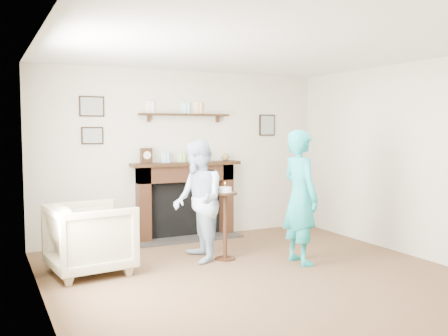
{
  "coord_description": "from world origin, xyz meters",
  "views": [
    {
      "loc": [
        -2.75,
        -4.49,
        1.66
      ],
      "look_at": [
        -0.1,
        0.9,
        1.17
      ],
      "focal_mm": 40.0,
      "sensor_mm": 36.0,
      "label": 1
    }
  ],
  "objects_px": {
    "man": "(198,261)",
    "armchair": "(91,273)",
    "pedestal_table": "(225,212)",
    "woman": "(300,263)"
  },
  "relations": [
    {
      "from": "armchair",
      "to": "man",
      "type": "bearing_deg",
      "value": -99.39
    },
    {
      "from": "pedestal_table",
      "to": "man",
      "type": "bearing_deg",
      "value": 164.09
    },
    {
      "from": "woman",
      "to": "pedestal_table",
      "type": "bearing_deg",
      "value": 54.83
    },
    {
      "from": "armchair",
      "to": "woman",
      "type": "bearing_deg",
      "value": -113.14
    },
    {
      "from": "armchair",
      "to": "pedestal_table",
      "type": "relative_size",
      "value": 0.91
    },
    {
      "from": "man",
      "to": "armchair",
      "type": "bearing_deg",
      "value": -84.89
    },
    {
      "from": "man",
      "to": "pedestal_table",
      "type": "xyz_separation_m",
      "value": [
        0.33,
        -0.09,
        0.6
      ]
    },
    {
      "from": "pedestal_table",
      "to": "woman",
      "type": "bearing_deg",
      "value": -36.21
    },
    {
      "from": "armchair",
      "to": "pedestal_table",
      "type": "bearing_deg",
      "value": -102.09
    },
    {
      "from": "man",
      "to": "pedestal_table",
      "type": "bearing_deg",
      "value": 81.93
    }
  ]
}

